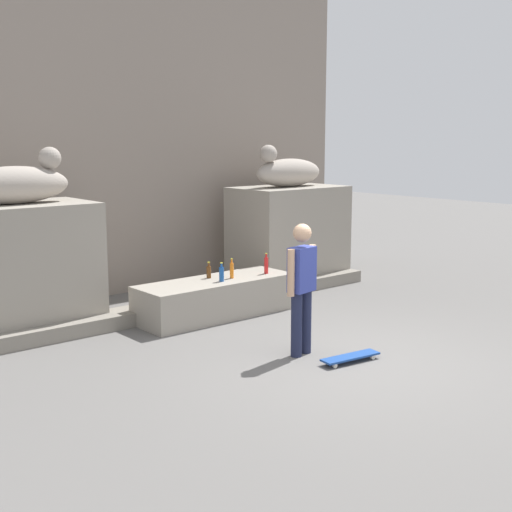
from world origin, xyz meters
The scene contains 14 objects.
ground_plane centered at (0.00, 0.00, 0.00)m, with size 40.00×40.00×0.00m, color #605E5B.
facade_wall centered at (0.00, 5.39, 3.48)m, with size 9.49×0.60×6.97m, color gray.
pedestal_left centered at (-2.59, 3.93, 0.90)m, with size 2.10×1.28×1.81m, color gray.
pedestal_right centered at (2.59, 3.93, 0.90)m, with size 2.10×1.28×1.81m, color gray.
statue_reclining_left centered at (-2.56, 3.93, 2.09)m, with size 1.62×0.61×0.78m.
statue_reclining_right centered at (2.56, 3.93, 2.09)m, with size 1.63×0.67×0.78m.
ledge_block centered at (0.00, 2.79, 0.29)m, with size 2.53×0.87×0.57m, color gray.
skater centered at (-0.31, 0.58, 0.92)m, with size 0.53×0.26×1.67m.
skateboard centered at (-0.06, -0.03, 0.06)m, with size 0.82×0.31×0.08m.
bottle_blue centered at (-0.01, 2.62, 0.69)m, with size 0.07×0.07×0.29m.
bottle_brown centered at (-0.01, 2.95, 0.67)m, with size 0.07×0.07×0.25m.
bottle_orange centered at (0.26, 2.71, 0.70)m, with size 0.06×0.06×0.31m.
bottle_red centered at (0.90, 2.64, 0.71)m, with size 0.07×0.07×0.33m.
stair_step centered at (0.00, 3.27, 0.11)m, with size 7.28×0.50×0.21m, color gray.
Camera 1 is at (-6.11, -5.35, 2.71)m, focal length 47.71 mm.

